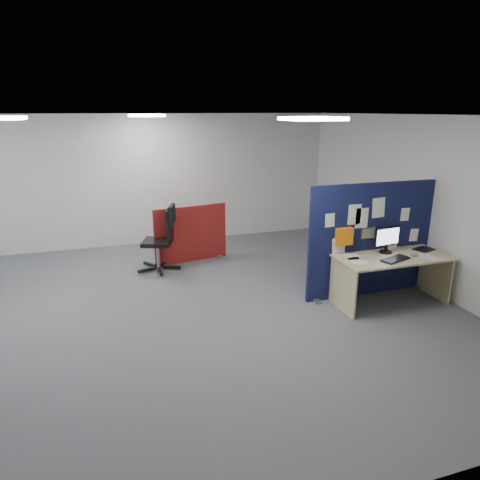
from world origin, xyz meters
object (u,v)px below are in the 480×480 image
object	(u,v)px
monitor_main	(387,239)
red_divider	(191,235)
navy_divider	(371,240)
main_desk	(390,267)
office_chair	(164,234)

from	to	relation	value
monitor_main	red_divider	world-z (taller)	monitor_main
navy_divider	monitor_main	size ratio (longest dim) A/B	4.72
main_desk	red_divider	distance (m)	3.62
red_divider	office_chair	bearing A→B (deg)	-159.51
monitor_main	office_chair	distance (m)	3.73
main_desk	red_divider	size ratio (longest dim) A/B	1.18
navy_divider	office_chair	world-z (taller)	navy_divider
navy_divider	main_desk	xyz separation A→B (m)	(0.12, -0.36, -0.32)
navy_divider	red_divider	distance (m)	3.30
red_divider	main_desk	bearing A→B (deg)	-57.43
monitor_main	red_divider	xyz separation A→B (m)	(-2.44, 2.54, -0.43)
office_chair	monitor_main	bearing A→B (deg)	-17.36
main_desk	office_chair	world-z (taller)	office_chair
main_desk	monitor_main	world-z (taller)	monitor_main
main_desk	monitor_main	bearing A→B (deg)	88.23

